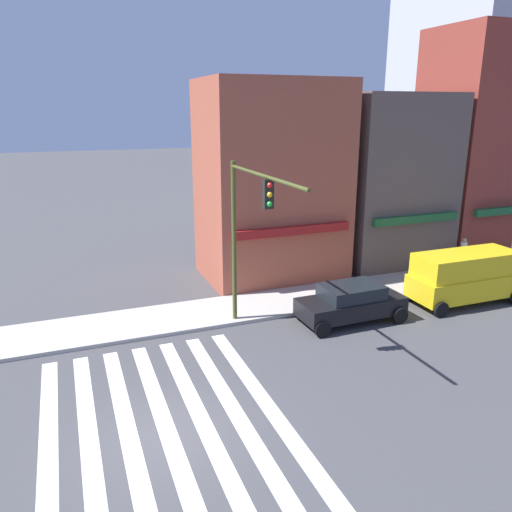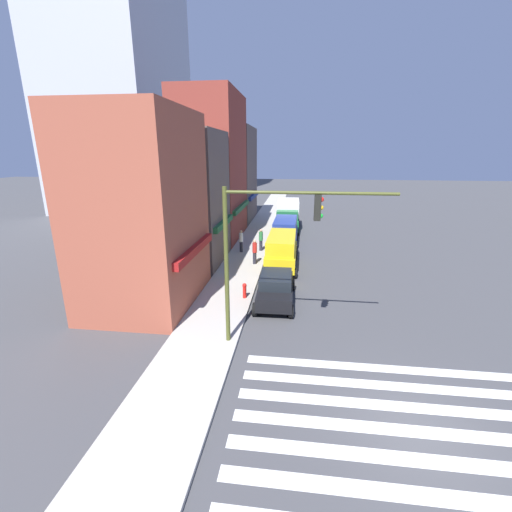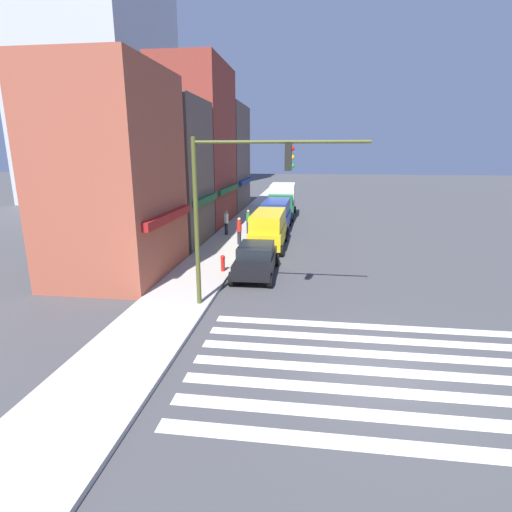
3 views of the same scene
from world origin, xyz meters
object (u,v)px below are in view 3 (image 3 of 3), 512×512
object	(u,v)px
fire_hydrant	(223,262)
van_yellow	(268,228)
box_truck_green	(282,200)
sedan_black	(256,259)
van_blue	(276,214)
pedestrian_white_shirt	(226,222)
pedestrian_red_jacket	(239,230)
traffic_signal	(235,192)
pedestrian_green_top	(248,221)

from	to	relation	value
fire_hydrant	van_yellow	bearing A→B (deg)	-16.09
box_truck_green	fire_hydrant	world-z (taller)	box_truck_green
sedan_black	van_blue	world-z (taller)	van_blue
pedestrian_white_shirt	sedan_black	bearing A→B (deg)	-31.66
sedan_black	box_truck_green	world-z (taller)	box_truck_green
pedestrian_white_shirt	pedestrian_red_jacket	bearing A→B (deg)	-25.79
van_yellow	pedestrian_white_shirt	distance (m)	4.57
van_blue	van_yellow	bearing A→B (deg)	-179.03
sedan_black	van_yellow	distance (m)	5.91
van_yellow	traffic_signal	bearing A→B (deg)	179.55
sedan_black	van_yellow	world-z (taller)	van_yellow
pedestrian_white_shirt	fire_hydrant	size ratio (longest dim) A/B	2.10
traffic_signal	van_yellow	world-z (taller)	traffic_signal
traffic_signal	van_yellow	bearing A→B (deg)	-0.99
van_blue	pedestrian_red_jacket	size ratio (longest dim) A/B	2.84
pedestrian_white_shirt	pedestrian_red_jacket	distance (m)	3.28
van_yellow	fire_hydrant	xyz separation A→B (m)	(-5.89, 1.70, -0.67)
sedan_black	box_truck_green	xyz separation A→B (m)	(18.56, -0.00, 0.75)
sedan_black	pedestrian_white_shirt	size ratio (longest dim) A/B	2.51
fire_hydrant	pedestrian_white_shirt	bearing A→B (deg)	10.62
van_yellow	pedestrian_red_jacket	bearing A→B (deg)	86.51
sedan_black	van_yellow	size ratio (longest dim) A/B	0.88
van_yellow	pedestrian_green_top	distance (m)	4.10
traffic_signal	pedestrian_white_shirt	size ratio (longest dim) A/B	3.72
van_yellow	van_blue	world-z (taller)	same
box_truck_green	van_blue	bearing A→B (deg)	178.99
van_blue	pedestrian_white_shirt	bearing A→B (deg)	132.04
pedestrian_green_top	pedestrian_red_jacket	xyz separation A→B (m)	(-3.52, 0.06, 0.00)
box_truck_green	pedestrian_green_top	size ratio (longest dim) A/B	3.52
van_yellow	pedestrian_red_jacket	size ratio (longest dim) A/B	2.84
traffic_signal	van_blue	distance (m)	16.69
van_yellow	sedan_black	bearing A→B (deg)	-179.45
van_blue	pedestrian_red_jacket	xyz separation A→B (m)	(-5.88, 1.91, -0.21)
van_blue	box_truck_green	bearing A→B (deg)	0.97
pedestrian_red_jacket	box_truck_green	bearing A→B (deg)	-145.13
traffic_signal	van_blue	xyz separation A→B (m)	(16.36, -0.18, -3.31)
box_truck_green	pedestrian_white_shirt	size ratio (longest dim) A/B	3.52
van_yellow	box_truck_green	bearing A→B (deg)	0.55
pedestrian_red_jacket	fire_hydrant	size ratio (longest dim) A/B	2.10
traffic_signal	pedestrian_green_top	xyz separation A→B (m)	(14.00, 1.68, -3.52)
pedestrian_white_shirt	van_blue	bearing A→B (deg)	78.74
sedan_black	pedestrian_green_top	size ratio (longest dim) A/B	2.51
box_truck_green	fire_hydrant	size ratio (longest dim) A/B	7.41
traffic_signal	pedestrian_red_jacket	xyz separation A→B (m)	(10.48, 1.74, -3.52)
pedestrian_white_shirt	pedestrian_red_jacket	xyz separation A→B (m)	(-2.94, -1.47, 0.00)
fire_hydrant	sedan_black	bearing A→B (deg)	-89.95
pedestrian_green_top	van_blue	bearing A→B (deg)	-162.80
pedestrian_red_jacket	pedestrian_green_top	bearing A→B (deg)	-137.40
pedestrian_red_jacket	pedestrian_white_shirt	bearing A→B (deg)	-109.91
van_blue	box_truck_green	xyz separation A→B (m)	(6.65, 0.00, 0.30)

